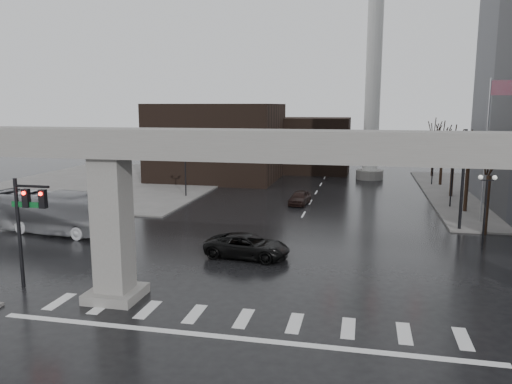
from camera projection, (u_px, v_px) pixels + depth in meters
ground at (249, 310)px, 24.18m from camera, size 160.00×160.00×0.00m
sidewalk_nw at (116, 182)px, 64.27m from camera, size 28.00×36.00×0.15m
elevated_guideway at (275, 170)px, 22.73m from camera, size 48.00×2.60×8.70m
building_far_left at (218, 142)px, 66.69m from camera, size 16.00×14.00×10.00m
building_far_mid at (315, 145)px, 73.97m from camera, size 10.00×10.00×8.00m
smokestack at (373, 78)px, 64.91m from camera, size 3.60×3.60×30.00m
signal_mast_arm at (413, 156)px, 39.39m from camera, size 12.12×0.43×8.00m
signal_left_pole at (27, 214)px, 26.53m from camera, size 2.30×0.30×6.00m
flagpole_assembly at (491, 133)px, 40.86m from camera, size 2.06×0.12×12.00m
lamp_right_0 at (486, 199)px, 34.23m from camera, size 1.22×0.32×5.11m
lamp_right_1 at (452, 172)px, 47.70m from camera, size 1.22×0.32×5.11m
lamp_right_2 at (433, 158)px, 61.18m from camera, size 1.22×0.32×5.11m
lamp_left_0 at (124, 185)px, 39.89m from camera, size 1.22×0.32×5.11m
lamp_left_1 at (185, 165)px, 53.37m from camera, size 1.22×0.32×5.11m
lamp_left_2 at (222, 153)px, 66.85m from camera, size 1.22×0.32×5.11m
tree_right_0 at (488, 199)px, 37.99m from camera, size 1.09×1.58×7.50m
tree_right_1 at (467, 182)px, 45.68m from camera, size 1.09×1.61×7.67m
tree_right_2 at (453, 171)px, 53.37m from camera, size 1.10×1.63×7.85m
tree_right_3 at (442, 162)px, 61.06m from camera, size 1.11×1.66×8.02m
tree_right_4 at (433, 155)px, 68.75m from camera, size 1.12×1.69×8.19m
pickup_truck at (247, 246)px, 32.42m from camera, size 5.77×3.09×1.54m
city_bus at (54, 213)px, 38.54m from camera, size 11.91×4.32×3.24m
far_car at (300, 198)px, 49.85m from camera, size 2.14×4.24×1.39m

